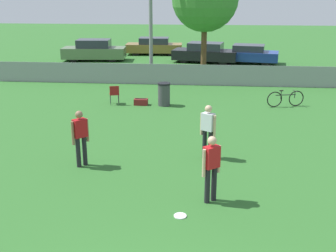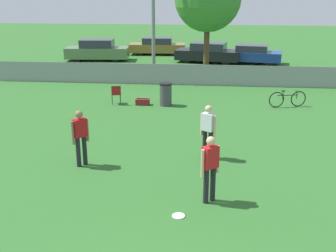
# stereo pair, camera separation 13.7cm
# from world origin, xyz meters

# --- Properties ---
(fence_backline) EXTENTS (21.65, 0.07, 1.21)m
(fence_backline) POSITION_xyz_m (0.00, 18.00, 0.55)
(fence_backline) COLOR gray
(fence_backline) RESTS_ON ground_plane
(player_defender_red) EXTENTS (0.42, 0.41, 1.65)m
(player_defender_red) POSITION_xyz_m (1.07, 4.99, 0.94)
(player_defender_red) COLOR black
(player_defender_red) RESTS_ON ground_plane
(player_thrower_red) EXTENTS (0.42, 0.42, 1.65)m
(player_thrower_red) POSITION_xyz_m (-2.59, 6.80, 0.94)
(player_thrower_red) COLOR black
(player_thrower_red) RESTS_ON ground_plane
(player_receiver_white) EXTENTS (0.46, 0.38, 1.65)m
(player_receiver_white) POSITION_xyz_m (0.98, 7.73, 0.94)
(player_receiver_white) COLOR black
(player_receiver_white) RESTS_ON ground_plane
(frisbee_disc) EXTENTS (0.29, 0.29, 0.03)m
(frisbee_disc) POSITION_xyz_m (0.41, 4.22, 0.01)
(frisbee_disc) COLOR white
(frisbee_disc) RESTS_ON ground_plane
(folding_chair_sideline) EXTENTS (0.51, 0.51, 0.85)m
(folding_chair_sideline) POSITION_xyz_m (-3.13, 13.67, 0.51)
(folding_chair_sideline) COLOR #333338
(folding_chair_sideline) RESTS_ON ground_plane
(bicycle_sideline) EXTENTS (1.64, 0.57, 0.74)m
(bicycle_sideline) POSITION_xyz_m (4.32, 13.99, 0.36)
(bicycle_sideline) COLOR black
(bicycle_sideline) RESTS_ON ground_plane
(trash_bin) EXTENTS (0.55, 0.55, 1.00)m
(trash_bin) POSITION_xyz_m (-0.93, 13.69, 0.51)
(trash_bin) COLOR #3F3F44
(trash_bin) RESTS_ON ground_plane
(gear_bag_sideline) EXTENTS (0.59, 0.33, 0.29)m
(gear_bag_sideline) POSITION_xyz_m (-1.96, 13.68, 0.13)
(gear_bag_sideline) COLOR maroon
(gear_bag_sideline) RESTS_ON ground_plane
(parked_car_olive) EXTENTS (4.57, 2.14, 1.50)m
(parked_car_olive) POSITION_xyz_m (-7.22, 25.68, 0.71)
(parked_car_olive) COLOR black
(parked_car_olive) RESTS_ON ground_plane
(parked_car_tan) EXTENTS (4.43, 1.92, 1.32)m
(parked_car_tan) POSITION_xyz_m (-3.31, 29.06, 0.65)
(parked_car_tan) COLOR black
(parked_car_tan) RESTS_ON ground_plane
(parked_car_dark) EXTENTS (4.71, 2.62, 1.38)m
(parked_car_dark) POSITION_xyz_m (0.75, 25.56, 0.67)
(parked_car_dark) COLOR black
(parked_car_dark) RESTS_ON ground_plane
(parked_car_blue) EXTENTS (4.25, 2.45, 1.28)m
(parked_car_blue) POSITION_xyz_m (3.71, 25.41, 0.65)
(parked_car_blue) COLOR black
(parked_car_blue) RESTS_ON ground_plane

